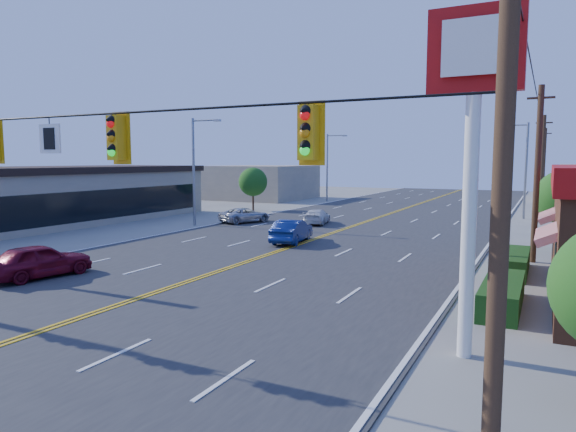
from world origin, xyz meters
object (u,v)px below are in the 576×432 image
at_px(car_magenta, 39,262).
at_px(car_silver, 245,216).
at_px(car_white, 317,217).
at_px(signal_span, 18,161).
at_px(car_blue, 292,232).
at_px(kfc_pylon, 473,112).

height_order(car_magenta, car_silver, car_magenta).
distance_m(car_magenta, car_white, 21.90).
xyz_separation_m(signal_span, car_white, (-2.82, 26.57, -4.33)).
xyz_separation_m(car_blue, car_silver, (-7.61, 7.11, -0.11)).
bearing_deg(car_magenta, car_blue, -101.49).
height_order(signal_span, kfc_pylon, signal_span).
height_order(signal_span, car_magenta, signal_span).
xyz_separation_m(signal_span, kfc_pylon, (11.12, 4.00, 1.16)).
xyz_separation_m(kfc_pylon, car_magenta, (-16.96, 0.87, -5.33)).
relative_size(signal_span, car_white, 6.30).
bearing_deg(car_white, car_silver, 5.34).
relative_size(car_blue, car_silver, 1.00).
distance_m(signal_span, car_white, 27.07).
bearing_deg(car_white, signal_span, 83.99).
relative_size(kfc_pylon, car_white, 2.20).
distance_m(car_blue, car_white, 9.07).
height_order(kfc_pylon, car_blue, kfc_pylon).
distance_m(car_white, car_silver, 5.63).
relative_size(kfc_pylon, car_blue, 2.06).
bearing_deg(car_silver, car_blue, 160.63).
bearing_deg(car_blue, signal_span, 83.37).
xyz_separation_m(car_magenta, car_silver, (-2.35, 20.01, -0.14)).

